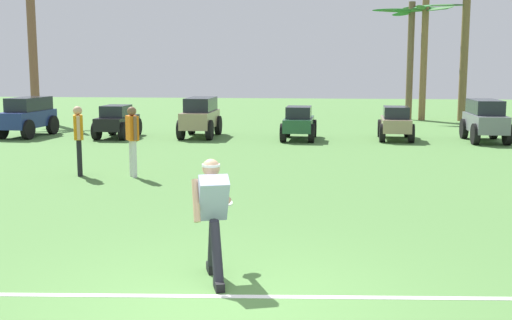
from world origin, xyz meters
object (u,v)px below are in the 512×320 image
palm_tree_far_right (465,34)px  parked_car_slot_a (28,115)px  teammate_deep (132,135)px  parked_car_slot_f (485,119)px  palm_tree_left_of_centre (410,45)px  palm_tree_right_of_centre (424,44)px  parked_car_slot_c (200,116)px  palm_tree_far_left (31,27)px  frisbee_thrower (213,212)px  frisbee_in_flight (223,201)px  parked_car_slot_d (299,123)px  parked_car_slot_e (396,123)px  teammate_midfield (79,134)px  parked_car_slot_b (117,121)px

palm_tree_far_right → parked_car_slot_a: bearing=-154.5°
teammate_deep → parked_car_slot_f: (9.37, 7.52, -0.22)m
palm_tree_left_of_centre → palm_tree_far_right: palm_tree_far_right is taller
palm_tree_left_of_centre → palm_tree_right_of_centre: size_ratio=0.99×
parked_car_slot_a → parked_car_slot_c: size_ratio=1.02×
teammate_deep → palm_tree_far_left: bearing=122.1°
frisbee_thrower → parked_car_slot_a: (-8.82, 13.92, -0.07)m
frisbee_in_flight → palm_tree_left_of_centre: (5.06, 21.47, 2.48)m
parked_car_slot_a → palm_tree_far_left: (-2.43, 5.87, 3.33)m
parked_car_slot_d → palm_tree_right_of_centre: size_ratio=0.43×
frisbee_thrower → parked_car_slot_e: frisbee_thrower is taller
parked_car_slot_e → palm_tree_far_right: bearing=63.9°
teammate_midfield → parked_car_slot_e: 10.96m
palm_tree_far_left → parked_car_slot_c: bearing=-33.0°
teammate_midfield → frisbee_thrower: bearing=-57.6°
parked_car_slot_b → teammate_deep: bearing=-69.6°
teammate_deep → frisbee_thrower: bearing=-65.9°
teammate_midfield → parked_car_slot_f: (10.60, 7.50, -0.22)m
palm_tree_left_of_centre → parked_car_slot_b: bearing=-142.7°
frisbee_thrower → teammate_deep: bearing=114.1°
teammate_deep → palm_tree_far_left: 16.02m
teammate_deep → palm_tree_far_right: 18.48m
frisbee_in_flight → parked_car_slot_d: parked_car_slot_d is taller
parked_car_slot_d → palm_tree_left_of_centre: (4.59, 8.14, 2.71)m
frisbee_thrower → palm_tree_right_of_centre: 22.63m
parked_car_slot_c → parked_car_slot_d: (3.38, -0.46, -0.16)m
teammate_midfield → parked_car_slot_c: teammate_midfield is taller
parked_car_slot_a → palm_tree_left_of_centre: size_ratio=0.48×
palm_tree_left_of_centre → parked_car_slot_e: bearing=-100.3°
parked_car_slot_b → parked_car_slot_c: parked_car_slot_c is taller
parked_car_slot_e → palm_tree_left_of_centre: (1.42, 7.85, 2.71)m
parked_car_slot_b → palm_tree_far_left: bearing=133.3°
frisbee_thrower → frisbee_in_flight: frisbee_thrower is taller
parked_car_slot_e → parked_car_slot_f: bearing=-3.8°
palm_tree_far_left → palm_tree_right_of_centre: size_ratio=1.32×
parked_car_slot_f → parked_car_slot_d: bearing=-179.1°
teammate_midfield → palm_tree_left_of_centre: (9.22, 15.54, 2.33)m
frisbee_in_flight → parked_car_slot_e: bearing=75.0°
parked_car_slot_f → palm_tree_right_of_centre: size_ratio=0.46×
teammate_midfield → parked_car_slot_d: 8.74m
frisbee_in_flight → teammate_midfield: size_ratio=0.21×
frisbee_in_flight → parked_car_slot_c: (-2.91, 13.79, -0.07)m
teammate_deep → palm_tree_right_of_centre: (8.55, 15.28, 2.37)m
parked_car_slot_a → parked_car_slot_e: parked_car_slot_a is taller
teammate_midfield → parked_car_slot_a: size_ratio=0.63×
parked_car_slot_e → parked_car_slot_f: (2.80, -0.19, 0.16)m
parked_car_slot_a → palm_tree_far_right: bearing=25.5°
parked_car_slot_a → palm_tree_far_left: 7.17m
parked_car_slot_e → palm_tree_far_right: palm_tree_far_right is taller
palm_tree_left_of_centre → teammate_midfield: bearing=-120.7°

